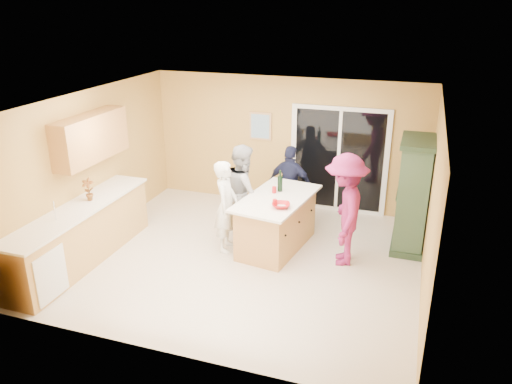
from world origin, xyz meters
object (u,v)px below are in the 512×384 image
(woman_white, at_px, (226,206))
(woman_magenta, at_px, (345,210))
(woman_grey, at_px, (244,192))
(green_hutch, at_px, (413,196))
(kitchen_island, at_px, (276,224))
(woman_navy, at_px, (290,185))

(woman_white, bearing_deg, woman_magenta, -92.69)
(woman_white, relative_size, woman_magenta, 0.86)
(woman_white, relative_size, woman_grey, 0.93)
(green_hutch, height_order, woman_grey, green_hutch)
(kitchen_island, xyz_separation_m, green_hutch, (2.13, 0.73, 0.49))
(woman_white, distance_m, woman_magenta, 1.93)
(woman_navy, relative_size, woman_magenta, 0.83)
(green_hutch, relative_size, woman_grey, 1.13)
(kitchen_island, xyz_separation_m, woman_navy, (-0.04, 1.06, 0.32))
(woman_white, bearing_deg, woman_grey, -17.54)
(woman_grey, height_order, woman_navy, woman_grey)
(woman_navy, xyz_separation_m, woman_magenta, (1.19, -1.20, 0.15))
(woman_white, height_order, woman_navy, woman_white)
(green_hutch, distance_m, woman_magenta, 1.32)
(green_hutch, bearing_deg, woman_white, -160.02)
(kitchen_island, height_order, woman_magenta, woman_magenta)
(kitchen_island, height_order, green_hutch, green_hutch)
(kitchen_island, bearing_deg, green_hutch, 27.74)
(woman_grey, relative_size, woman_navy, 1.12)
(green_hutch, relative_size, woman_navy, 1.27)
(woman_grey, bearing_deg, woman_white, 145.30)
(woman_navy, bearing_deg, woman_magenta, 141.57)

